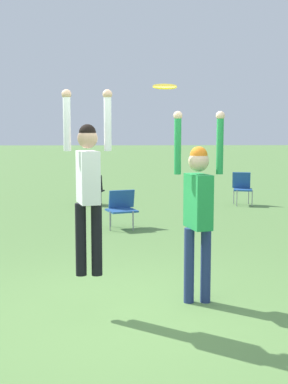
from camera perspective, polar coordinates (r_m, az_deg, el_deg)
The scene contains 7 objects.
ground_plane at distance 6.01m, azimuth -1.35°, elevation -13.06°, with size 120.00×120.00×0.00m, color #608C47.
person_jumping at distance 5.80m, azimuth -5.99°, elevation 1.36°, with size 0.54×0.42×2.02m.
person_defending at distance 6.21m, azimuth 5.80°, elevation -1.05°, with size 0.59×0.47×2.24m.
frisbee at distance 6.00m, azimuth 2.24°, elevation 11.18°, with size 0.27×0.26×0.08m.
camping_chair_0 at distance 14.61m, azimuth 10.44°, elevation 0.65°, with size 0.58×0.62×0.87m.
camping_chair_1 at distance 11.03m, azimuth -2.40°, elevation -1.54°, with size 0.70×0.75×0.77m.
camping_chair_4 at distance 14.51m, azimuth -5.46°, elevation 0.46°, with size 0.63×0.67×0.79m.
Camera 1 is at (-0.06, -5.66, 2.04)m, focal length 50.00 mm.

